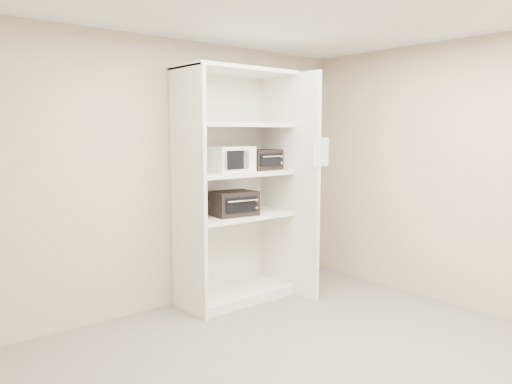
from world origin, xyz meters
TOP-DOWN VIEW (x-y plane):
  - floor at (0.00, 0.00)m, footprint 4.50×4.00m
  - wall_back at (0.00, 2.00)m, footprint 4.50×0.02m
  - wall_right at (2.25, 0.00)m, footprint 0.02×4.00m
  - shelving_unit at (0.67, 1.70)m, footprint 1.24×0.92m
  - microwave at (0.55, 1.71)m, footprint 0.44×0.33m
  - toaster_oven_upper at (0.99, 1.72)m, footprint 0.40×0.31m
  - toaster_oven_lower at (0.56, 1.67)m, footprint 0.49×0.39m
  - paper_sign at (1.23, 1.07)m, footprint 0.22×0.01m

SIDE VIEW (x-z plane):
  - floor at x=0.00m, z-range -0.01..0.01m
  - toaster_oven_lower at x=0.56m, z-range 0.92..1.17m
  - shelving_unit at x=0.67m, z-range -0.08..2.34m
  - wall_back at x=0.00m, z-range 0.00..2.70m
  - wall_right at x=2.25m, z-range 0.00..2.70m
  - toaster_oven_upper at x=0.99m, z-range 1.37..1.59m
  - microwave at x=0.55m, z-range 1.37..1.63m
  - paper_sign at x=1.23m, z-range 1.43..1.72m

